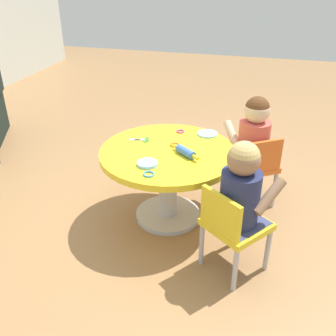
{
  "coord_description": "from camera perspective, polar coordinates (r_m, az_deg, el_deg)",
  "views": [
    {
      "loc": [
        -2.08,
        -0.56,
        1.57
      ],
      "look_at": [
        0.0,
        0.0,
        0.38
      ],
      "focal_mm": 41.02,
      "sensor_mm": 36.0,
      "label": 1
    }
  ],
  "objects": [
    {
      "name": "cookie_cutter_1",
      "position": [
        2.47,
        1.01,
        3.47
      ],
      "size": [
        0.06,
        0.06,
        0.01
      ],
      "primitive_type": "torus",
      "color": "orange",
      "rests_on": "craft_table"
    },
    {
      "name": "child_chair_left",
      "position": [
        2.11,
        9.55,
        -8.42
      ],
      "size": [
        0.42,
        0.42,
        0.54
      ],
      "color": "#B7B7BC",
      "rests_on": "ground"
    },
    {
      "name": "craft_table",
      "position": [
        2.47,
        -0.0,
        0.04
      ],
      "size": [
        0.86,
        0.86,
        0.51
      ],
      "color": "silver",
      "rests_on": "ground"
    },
    {
      "name": "seated_child_left",
      "position": [
        2.01,
        10.85,
        -2.83
      ],
      "size": [
        0.44,
        0.42,
        0.51
      ],
      "color": "#3F4772",
      "rests_on": "ground"
    },
    {
      "name": "cookie_cutter_2",
      "position": [
        2.67,
        1.85,
        5.47
      ],
      "size": [
        0.06,
        0.06,
        0.01
      ],
      "primitive_type": "torus",
      "color": "#D83FA5",
      "rests_on": "craft_table"
    },
    {
      "name": "rolling_pin",
      "position": [
        2.34,
        2.64,
        2.41
      ],
      "size": [
        0.16,
        0.2,
        0.05
      ],
      "color": "#3F72CC",
      "rests_on": "craft_table"
    },
    {
      "name": "ground_plane",
      "position": [
        2.67,
        -0.0,
        -7.13
      ],
      "size": [
        10.0,
        10.0,
        0.0
      ],
      "primitive_type": "plane",
      "color": "#9E7247"
    },
    {
      "name": "cookie_cutter_0",
      "position": [
        2.14,
        -2.89,
        -0.9
      ],
      "size": [
        0.07,
        0.07,
        0.01
      ],
      "primitive_type": "torus",
      "color": "#3F99D8",
      "rests_on": "craft_table"
    },
    {
      "name": "playdough_blob_0",
      "position": [
        2.24,
        -3.09,
        0.66
      ],
      "size": [
        0.12,
        0.12,
        0.02
      ],
      "primitive_type": "cylinder",
      "color": "#8CCCF2",
      "rests_on": "craft_table"
    },
    {
      "name": "child_chair_right",
      "position": [
        2.71,
        12.57,
        0.34
      ],
      "size": [
        0.42,
        0.42,
        0.54
      ],
      "color": "#B7B7BC",
      "rests_on": "ground"
    },
    {
      "name": "seated_child_right",
      "position": [
        2.65,
        12.65,
        5.04
      ],
      "size": [
        0.44,
        0.42,
        0.51
      ],
      "color": "#3F4772",
      "rests_on": "ground"
    },
    {
      "name": "craft_scissors",
      "position": [
        2.55,
        -3.84,
        4.21
      ],
      "size": [
        0.08,
        0.14,
        0.01
      ],
      "color": "silver",
      "rests_on": "craft_table"
    },
    {
      "name": "playdough_blob_1",
      "position": [
        2.64,
        5.88,
        5.09
      ],
      "size": [
        0.14,
        0.14,
        0.01
      ],
      "primitive_type": "cylinder",
      "color": "#8CCCF2",
      "rests_on": "craft_table"
    }
  ]
}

